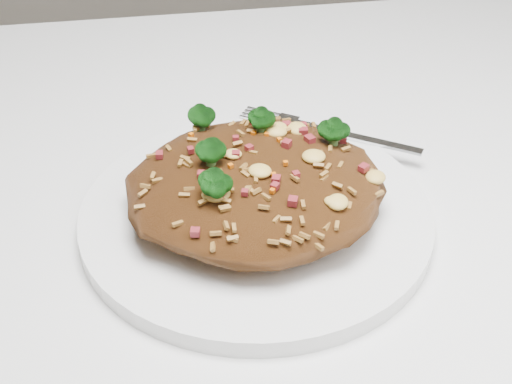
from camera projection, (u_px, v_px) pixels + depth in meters
The scene contains 4 objects.
dining_table at pixel (120, 320), 0.58m from camera, with size 1.20×0.80×0.75m.
plate at pixel (256, 215), 0.53m from camera, with size 0.26×0.26×0.01m, color white.
fried_rice at pixel (256, 177), 0.51m from camera, with size 0.19×0.17×0.06m.
fork at pixel (338, 133), 0.61m from camera, with size 0.14×0.10×0.00m.
Camera 1 is at (0.04, -0.41, 1.09)m, focal length 50.00 mm.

